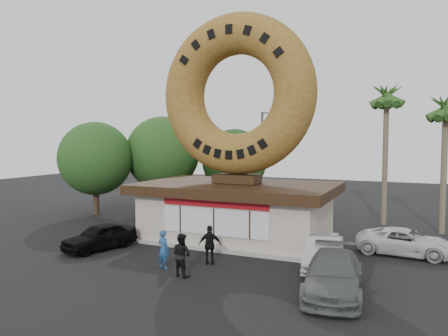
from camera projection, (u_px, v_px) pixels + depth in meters
ground at (187, 266)px, 20.13m from camera, size 90.00×90.00×0.00m
donut_shop at (237, 209)px, 25.44m from camera, size 11.20×7.20×3.80m
giant_donut at (237, 94)px, 24.99m from camera, size 9.20×2.34×9.20m
tree_west at (163, 153)px, 35.53m from camera, size 6.00×6.00×7.65m
tree_mid at (234, 161)px, 35.12m from camera, size 5.20×5.20×6.63m
tree_far at (95, 158)px, 33.36m from camera, size 5.60×5.60×7.14m
palm_near at (387, 100)px, 29.16m from camera, size 2.60×2.60×9.75m
palm_far at (446, 112)px, 26.42m from camera, size 2.60×2.60×8.75m
street_lamp at (264, 156)px, 35.11m from camera, size 2.11×0.20×8.00m
person_left at (164, 249)px, 19.75m from camera, size 0.73×0.57×1.76m
person_center at (181, 255)px, 18.64m from camera, size 1.03×0.88×1.85m
person_right at (210, 245)px, 20.38m from camera, size 1.17×0.82×1.84m
car_black at (100, 237)px, 23.11m from camera, size 2.70×4.35×1.38m
car_silver at (324, 254)px, 19.69m from camera, size 1.92×4.37×1.40m
car_grey at (333, 274)px, 16.57m from camera, size 2.78×5.42×1.51m
car_white at (406, 242)px, 22.01m from camera, size 4.93×2.59×1.32m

